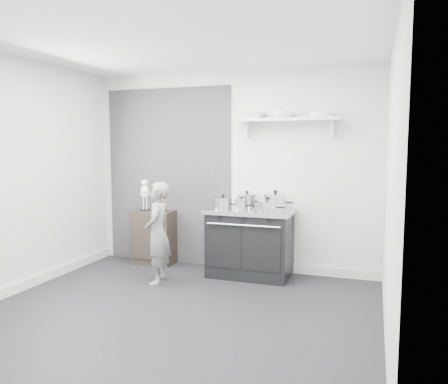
{
  "coord_description": "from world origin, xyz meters",
  "views": [
    {
      "loc": [
        1.87,
        -3.88,
        1.68
      ],
      "look_at": [
        0.2,
        0.95,
        1.14
      ],
      "focal_mm": 35.0,
      "sensor_mm": 36.0,
      "label": 1
    }
  ],
  "objects": [
    {
      "name": "pot_front_center",
      "position": [
        0.29,
        1.34,
        0.95
      ],
      "size": [
        0.25,
        0.17,
        0.17
      ],
      "color": "silver",
      "rests_on": "stove"
    },
    {
      "name": "wall_shelf",
      "position": [
        0.8,
        1.68,
        2.01
      ],
      "size": [
        1.3,
        0.26,
        0.24
      ],
      "color": "silver",
      "rests_on": "room_shell"
    },
    {
      "name": "side_cabinet",
      "position": [
        -1.1,
        1.61,
        0.38
      ],
      "size": [
        0.59,
        0.34,
        0.77
      ],
      "primitive_type": "cube",
      "color": "black",
      "rests_on": "ground"
    },
    {
      "name": "skeleton_full",
      "position": [
        -1.23,
        1.61,
        1.02
      ],
      "size": [
        0.14,
        0.09,
        0.51
      ],
      "primitive_type": null,
      "color": "silver",
      "rests_on": "side_cabinet"
    },
    {
      "name": "bowl_small",
      "position": [
        0.74,
        1.67,
        2.08
      ],
      "size": [
        0.26,
        0.26,
        0.08
      ],
      "primitive_type": "imported",
      "color": "white",
      "rests_on": "wall_shelf"
    },
    {
      "name": "pot_front_left",
      "position": [
        0.04,
        1.37,
        0.95
      ],
      "size": [
        0.32,
        0.24,
        0.19
      ],
      "color": "silver",
      "rests_on": "stove"
    },
    {
      "name": "stove",
      "position": [
        0.37,
        1.48,
        0.44
      ],
      "size": [
        1.1,
        0.68,
        0.88
      ],
      "color": "black",
      "rests_on": "ground"
    },
    {
      "name": "bowl_large",
      "position": [
        0.35,
        1.67,
        2.08
      ],
      "size": [
        0.32,
        0.32,
        0.08
      ],
      "primitive_type": "imported",
      "color": "white",
      "rests_on": "wall_shelf"
    },
    {
      "name": "plate_stack",
      "position": [
        1.22,
        1.67,
        2.07
      ],
      "size": [
        0.28,
        0.28,
        0.06
      ],
      "primitive_type": "cylinder",
      "color": "white",
      "rests_on": "wall_shelf"
    },
    {
      "name": "child",
      "position": [
        -0.62,
        0.82,
        0.63
      ],
      "size": [
        0.4,
        0.52,
        1.25
      ],
      "primitive_type": "imported",
      "rotation": [
        0.0,
        0.0,
        -1.32
      ],
      "color": "slate",
      "rests_on": "ground"
    },
    {
      "name": "pot_back_right",
      "position": [
        0.68,
        1.57,
        0.98
      ],
      "size": [
        0.38,
        0.29,
        0.25
      ],
      "color": "silver",
      "rests_on": "stove"
    },
    {
      "name": "pot_front_right",
      "position": [
        0.65,
        1.27,
        0.95
      ],
      "size": [
        0.35,
        0.26,
        0.19
      ],
      "color": "silver",
      "rests_on": "stove"
    },
    {
      "name": "ground",
      "position": [
        0.0,
        0.0,
        0.0
      ],
      "size": [
        4.0,
        4.0,
        0.0
      ],
      "primitive_type": "plane",
      "color": "black",
      "rests_on": "ground"
    },
    {
      "name": "pot_back_left",
      "position": [
        0.29,
        1.62,
        0.97
      ],
      "size": [
        0.35,
        0.26,
        0.22
      ],
      "color": "silver",
      "rests_on": "stove"
    },
    {
      "name": "skeleton_torso",
      "position": [
        -0.95,
        1.61,
        0.96
      ],
      "size": [
        0.11,
        0.07,
        0.39
      ],
      "primitive_type": null,
      "color": "silver",
      "rests_on": "side_cabinet"
    },
    {
      "name": "room_shell",
      "position": [
        -0.09,
        0.15,
        1.64
      ],
      "size": [
        4.02,
        3.62,
        2.71
      ],
      "color": "silver",
      "rests_on": "ground"
    }
  ]
}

